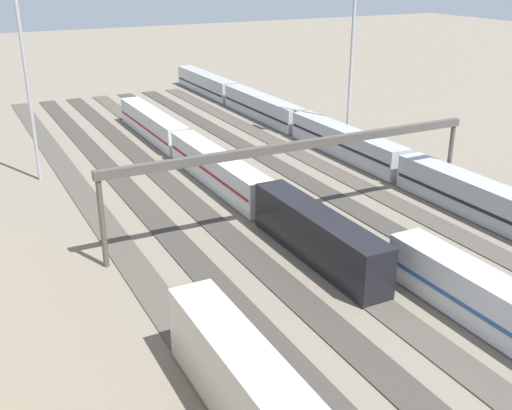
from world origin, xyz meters
TOP-DOWN VIEW (x-y plane):
  - ground_plane at (0.00, 0.00)m, footprint 400.00×400.00m
  - track_bed_0 at (0.00, -17.50)m, footprint 140.00×2.80m
  - track_bed_1 at (0.00, -12.50)m, footprint 140.00×2.80m
  - track_bed_2 at (0.00, -7.50)m, footprint 140.00×2.80m
  - track_bed_3 at (0.00, -2.50)m, footprint 140.00×2.80m
  - track_bed_4 at (0.00, 2.50)m, footprint 140.00×2.80m
  - track_bed_5 at (0.00, 7.50)m, footprint 140.00×2.80m
  - track_bed_6 at (0.00, 12.50)m, footprint 140.00×2.80m
  - track_bed_7 at (0.00, 17.50)m, footprint 140.00×2.80m
  - train_on_track_0 at (5.12, -17.50)m, footprint 139.00×3.06m
  - train_on_track_4 at (14.77, 2.50)m, footprint 66.40×3.06m
  - light_mast_0 at (19.02, -20.57)m, footprint 2.80×0.70m
  - light_mast_1 at (24.37, 20.94)m, footprint 2.80×0.70m
  - signal_gantry at (-1.96, 0.00)m, footprint 0.70×40.00m

SIDE VIEW (x-z plane):
  - ground_plane at x=0.00m, z-range 0.00..0.00m
  - track_bed_0 at x=0.00m, z-range 0.00..0.12m
  - track_bed_1 at x=0.00m, z-range 0.00..0.12m
  - track_bed_2 at x=0.00m, z-range 0.00..0.12m
  - track_bed_3 at x=0.00m, z-range 0.00..0.12m
  - track_bed_4 at x=0.00m, z-range 0.00..0.12m
  - track_bed_5 at x=0.00m, z-range 0.00..0.12m
  - track_bed_6 at x=0.00m, z-range 0.00..0.12m
  - track_bed_7 at x=0.00m, z-range 0.00..0.12m
  - train_on_track_0 at x=5.12m, z-range -0.15..4.25m
  - train_on_track_4 at x=14.77m, z-range -0.10..4.30m
  - signal_gantry at x=-1.96m, z-range 3.33..12.13m
  - light_mast_0 at x=19.02m, z-range 3.78..32.14m
  - light_mast_1 at x=24.37m, z-range 3.83..33.21m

